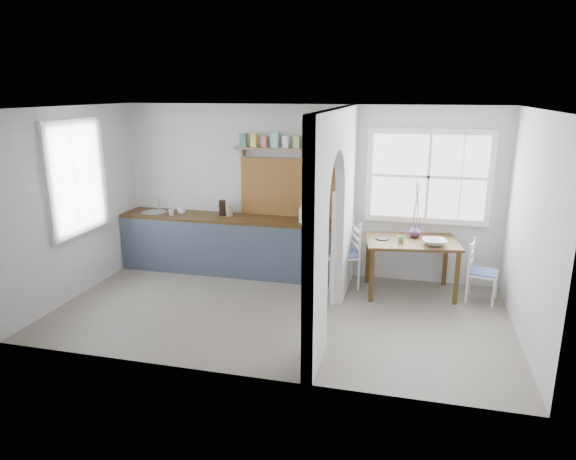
% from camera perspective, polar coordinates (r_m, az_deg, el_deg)
% --- Properties ---
extents(floor, '(5.80, 3.20, 0.01)m').
position_cam_1_polar(floor, '(6.79, -0.97, -9.05)').
color(floor, '#6D6759').
rests_on(floor, ground).
extents(ceiling, '(5.80, 3.20, 0.01)m').
position_cam_1_polar(ceiling, '(6.19, -1.08, 13.44)').
color(ceiling, silver).
rests_on(ceiling, walls).
extents(walls, '(5.81, 3.21, 2.60)m').
position_cam_1_polar(walls, '(6.37, -1.02, 1.67)').
color(walls, silver).
rests_on(walls, floor).
extents(partition, '(0.12, 3.20, 2.60)m').
position_cam_1_polar(partition, '(6.25, 5.33, 2.77)').
color(partition, silver).
rests_on(partition, floor).
extents(kitchen_window, '(0.10, 1.16, 1.50)m').
position_cam_1_polar(kitchen_window, '(7.55, -22.67, 5.36)').
color(kitchen_window, white).
rests_on(kitchen_window, walls).
extents(nook_window, '(1.76, 0.10, 1.30)m').
position_cam_1_polar(nook_window, '(7.64, 15.34, 5.71)').
color(nook_window, white).
rests_on(nook_window, walls).
extents(counter, '(3.50, 0.60, 0.90)m').
position_cam_1_polar(counter, '(8.14, -6.28, -1.52)').
color(counter, '#4C3313').
rests_on(counter, floor).
extents(sink, '(0.40, 0.40, 0.02)m').
position_cam_1_polar(sink, '(8.54, -14.65, 1.87)').
color(sink, silver).
rests_on(sink, counter).
extents(backsplash, '(1.65, 0.03, 0.90)m').
position_cam_1_polar(backsplash, '(7.90, 0.49, 4.72)').
color(backsplash, '#95612C').
rests_on(backsplash, walls).
extents(shelf, '(1.75, 0.20, 0.21)m').
position_cam_1_polar(shelf, '(7.72, 0.35, 9.44)').
color(shelf, '#866245').
rests_on(shelf, walls).
extents(pendant_lamp, '(0.26, 0.26, 0.16)m').
position_cam_1_polar(pendant_lamp, '(7.33, 2.44, 8.08)').
color(pendant_lamp, beige).
rests_on(pendant_lamp, ceiling).
extents(utensil_rail, '(0.02, 0.50, 0.02)m').
position_cam_1_polar(utensil_rail, '(7.08, 5.65, 4.23)').
color(utensil_rail, silver).
rests_on(utensil_rail, partition).
extents(dining_table, '(1.37, 1.02, 0.78)m').
position_cam_1_polar(dining_table, '(7.45, 13.40, -4.00)').
color(dining_table, '#4C3313').
rests_on(dining_table, floor).
extents(chair_left, '(0.59, 0.59, 0.99)m').
position_cam_1_polar(chair_left, '(7.53, 5.99, -2.61)').
color(chair_left, white).
rests_on(chair_left, floor).
extents(chair_right, '(0.46, 0.46, 0.83)m').
position_cam_1_polar(chair_right, '(7.46, 20.87, -4.37)').
color(chair_right, white).
rests_on(chair_right, floor).
extents(kettle, '(0.25, 0.22, 0.25)m').
position_cam_1_polar(kettle, '(7.61, 1.82, 1.81)').
color(kettle, white).
rests_on(kettle, counter).
extents(mug_a, '(0.13, 0.13, 0.09)m').
position_cam_1_polar(mug_a, '(8.24, -12.83, 1.90)').
color(mug_a, silver).
rests_on(mug_a, counter).
extents(mug_b, '(0.17, 0.17, 0.10)m').
position_cam_1_polar(mug_b, '(8.29, -11.76, 2.10)').
color(mug_b, white).
rests_on(mug_b, counter).
extents(knife_block, '(0.15, 0.17, 0.23)m').
position_cam_1_polar(knife_block, '(8.12, -7.31, 2.47)').
color(knife_block, '#362118').
rests_on(knife_block, counter).
extents(jar, '(0.11, 0.11, 0.15)m').
position_cam_1_polar(jar, '(8.03, -6.51, 2.09)').
color(jar, tan).
rests_on(jar, counter).
extents(towel_magenta, '(0.02, 0.03, 0.61)m').
position_cam_1_polar(towel_magenta, '(7.48, 5.29, -4.50)').
color(towel_magenta, '#A11A41').
rests_on(towel_magenta, counter).
extents(towel_orange, '(0.02, 0.03, 0.49)m').
position_cam_1_polar(towel_orange, '(7.44, 5.22, -4.83)').
color(towel_orange, orange).
rests_on(towel_orange, counter).
extents(bowl, '(0.38, 0.38, 0.08)m').
position_cam_1_polar(bowl, '(7.19, 15.97, -1.29)').
color(bowl, silver).
rests_on(bowl, dining_table).
extents(table_cup, '(0.12, 0.12, 0.09)m').
position_cam_1_polar(table_cup, '(7.20, 12.45, -0.98)').
color(table_cup, '#6AAA6C').
rests_on(table_cup, dining_table).
extents(plate, '(0.24, 0.24, 0.02)m').
position_cam_1_polar(plate, '(7.31, 10.44, -0.93)').
color(plate, '#302A2B').
rests_on(plate, dining_table).
extents(vase, '(0.21, 0.21, 0.18)m').
position_cam_1_polar(vase, '(7.47, 13.92, -0.13)').
color(vase, '#4D2752').
rests_on(vase, dining_table).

